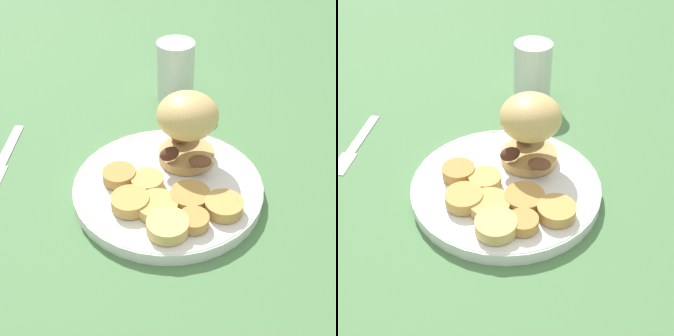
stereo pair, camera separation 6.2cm
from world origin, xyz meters
TOP-DOWN VIEW (x-y plane):
  - ground_plane at (0.00, 0.00)m, footprint 4.00×4.00m
  - dinner_plate at (0.00, 0.00)m, footprint 0.26×0.26m
  - sandwich at (-0.06, 0.02)m, footprint 0.11×0.09m
  - potato_round_0 at (0.05, 0.07)m, footprint 0.05×0.05m
  - potato_round_1 at (0.01, -0.03)m, footprint 0.04×0.04m
  - potato_round_2 at (0.09, 0.01)m, footprint 0.05×0.05m
  - potato_round_3 at (0.00, -0.07)m, footprint 0.05×0.05m
  - potato_round_4 at (0.05, -0.04)m, footprint 0.05×0.05m
  - potato_round_5 at (0.06, -0.01)m, footprint 0.05×0.05m
  - potato_round_6 at (0.08, 0.04)m, footprint 0.04×0.04m
  - potato_round_7 at (0.03, 0.03)m, footprint 0.05×0.05m
  - fork at (-0.06, -0.25)m, footprint 0.16×0.03m
  - drinking_glass at (-0.26, -0.01)m, footprint 0.07×0.07m

SIDE VIEW (x-z plane):
  - ground_plane at x=0.00m, z-range 0.00..0.00m
  - fork at x=-0.06m, z-range 0.00..0.00m
  - dinner_plate at x=0.00m, z-range 0.00..0.02m
  - potato_round_1 at x=0.01m, z-range 0.02..0.03m
  - potato_round_5 at x=0.06m, z-range 0.02..0.03m
  - potato_round_7 at x=0.03m, z-range 0.02..0.03m
  - potato_round_6 at x=0.08m, z-range 0.02..0.03m
  - potato_round_0 at x=0.05m, z-range 0.02..0.03m
  - potato_round_3 at x=0.00m, z-range 0.02..0.04m
  - potato_round_2 at x=0.09m, z-range 0.02..0.04m
  - potato_round_4 at x=0.05m, z-range 0.02..0.04m
  - drinking_glass at x=-0.26m, z-range 0.00..0.11m
  - sandwich at x=-0.06m, z-range 0.03..0.13m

